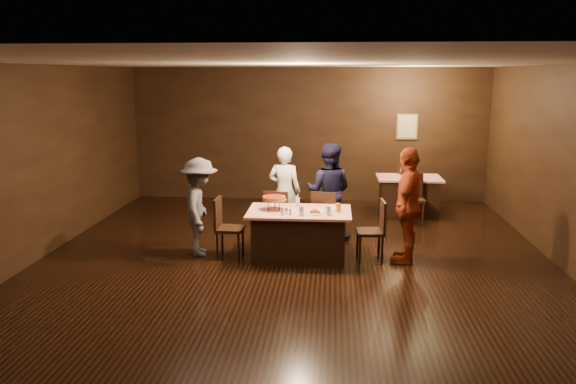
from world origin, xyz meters
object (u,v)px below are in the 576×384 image
at_px(diner_white_jacket, 284,191).
at_px(glass_front_right, 328,211).
at_px(chair_end_right, 370,231).
at_px(main_table, 299,234).
at_px(chair_far_right, 326,217).
at_px(chair_back_near, 413,198).
at_px(pizza_stand, 274,198).
at_px(diner_grey_knit, 200,207).
at_px(chair_end_left, 230,227).
at_px(diner_red_shirt, 408,205).
at_px(glass_back, 297,202).
at_px(chair_back_far, 405,185).
at_px(plate_empty, 335,209).
at_px(glass_amber, 338,208).
at_px(glass_front_left, 302,211).
at_px(back_table, 408,195).
at_px(diner_navy_hoodie, 329,191).
at_px(chair_far_left, 279,217).

distance_m(diner_white_jacket, glass_front_right, 1.73).
bearing_deg(chair_end_right, main_table, -94.19).
bearing_deg(main_table, chair_end_right, 0.00).
distance_m(chair_far_right, chair_back_near, 2.33).
bearing_deg(diner_white_jacket, pizza_stand, 96.42).
bearing_deg(diner_grey_knit, glass_front_right, -108.40).
height_order(main_table, chair_end_left, chair_end_left).
relative_size(diner_red_shirt, glass_back, 12.75).
height_order(chair_back_far, diner_red_shirt, diner_red_shirt).
xyz_separation_m(chair_back_near, plate_empty, (-1.53, -2.22, 0.30)).
xyz_separation_m(chair_back_near, diner_white_jacket, (-2.43, -1.08, 0.33)).
bearing_deg(glass_amber, diner_red_shirt, 1.46).
relative_size(glass_front_left, glass_front_right, 1.00).
relative_size(chair_far_right, chair_back_near, 1.00).
bearing_deg(glass_front_left, glass_amber, 24.44).
xyz_separation_m(glass_front_left, glass_front_right, (0.40, 0.05, 0.00)).
bearing_deg(back_table, glass_amber, -115.39).
distance_m(diner_navy_hoodie, glass_amber, 1.21).
relative_size(main_table, chair_back_far, 1.68).
bearing_deg(diner_grey_knit, glass_back, -90.85).
bearing_deg(glass_amber, diner_grey_knit, 177.22).
distance_m(diner_white_jacket, diner_navy_hoodie, 0.80).
bearing_deg(chair_far_left, chair_far_right, -170.41).
distance_m(chair_back_far, diner_grey_knit, 5.16).
distance_m(diner_grey_knit, glass_amber, 2.19).
relative_size(chair_end_right, glass_front_right, 6.79).
xyz_separation_m(diner_white_jacket, glass_back, (0.30, -0.99, 0.04)).
distance_m(chair_back_far, diner_navy_hoodie, 3.02).
relative_size(chair_far_right, diner_red_shirt, 0.53).
distance_m(back_table, glass_amber, 3.48).
bearing_deg(chair_back_far, diner_red_shirt, 87.02).
distance_m(chair_far_right, glass_amber, 0.90).
xyz_separation_m(chair_far_right, chair_end_left, (-1.50, -0.75, 0.00)).
bearing_deg(diner_white_jacket, plate_empty, 137.10).
bearing_deg(chair_back_near, chair_end_left, -145.26).
xyz_separation_m(diner_navy_hoodie, glass_front_right, (0.01, -1.40, -0.00)).
height_order(pizza_stand, glass_front_right, pizza_stand).
relative_size(chair_far_left, chair_back_near, 1.00).
height_order(glass_front_left, glass_amber, same).
bearing_deg(chair_end_left, glass_amber, -89.47).
relative_size(chair_end_left, chair_end_right, 1.00).
bearing_deg(main_table, pizza_stand, 172.87).
distance_m(back_table, pizza_stand, 3.95).
xyz_separation_m(main_table, diner_white_jacket, (-0.35, 1.29, 0.42)).
bearing_deg(back_table, chair_far_left, -136.94).
bearing_deg(diner_grey_knit, chair_back_far, -55.30).
xyz_separation_m(diner_navy_hoodie, pizza_stand, (-0.84, -1.10, 0.11)).
relative_size(main_table, chair_back_near, 1.68).
bearing_deg(plate_empty, diner_grey_knit, -177.49).
xyz_separation_m(chair_end_right, diner_grey_knit, (-2.69, 0.06, 0.31)).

